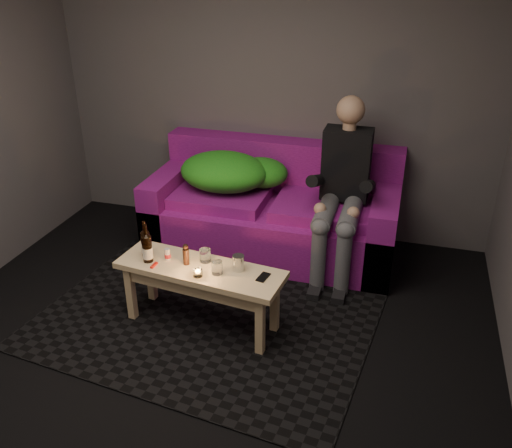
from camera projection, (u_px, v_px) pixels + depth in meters
The scene contains 17 objects.
floor at pixel (179, 377), 3.44m from camera, with size 4.50×4.50×0.00m, color black.
room at pixel (194, 103), 3.10m from camera, with size 4.50×4.50×4.50m.
rug at pixel (205, 319), 3.97m from camera, with size 2.36×1.72×0.01m, color black.
sofa at pixel (274, 214), 4.82m from camera, with size 2.14×0.96×0.92m.
green_blanket at pixel (231, 172), 4.74m from camera, with size 0.94×0.64×0.32m.
person at pixel (342, 186), 4.33m from camera, with size 0.38×0.89×1.43m.
coffee_table at pixel (200, 278), 3.75m from camera, with size 1.21×0.51×0.48m.
beer_bottle_a at pixel (146, 243), 3.82m from camera, with size 0.07×0.07×0.27m.
beer_bottle_b at pixel (147, 248), 3.74m from camera, with size 0.07×0.07×0.29m.
salt_shaker at pixel (167, 254), 3.79m from camera, with size 0.04×0.04×0.08m, color silver.
pepper_mill at pixel (186, 257), 3.72m from camera, with size 0.04×0.04×0.12m, color black.
tumbler_back at pixel (205, 255), 3.76m from camera, with size 0.08×0.08×0.09m, color white.
tealight at pixel (198, 273), 3.60m from camera, with size 0.07×0.07×0.05m.
tumbler_front at pixel (217, 268), 3.62m from camera, with size 0.07×0.07×0.09m, color white.
steel_cup at pixel (238, 263), 3.66m from camera, with size 0.08×0.08×0.11m, color #AFB3B6.
smartphone at pixel (263, 277), 3.59m from camera, with size 0.06×0.12×0.01m, color black.
red_lighter at pixel (154, 265), 3.72m from camera, with size 0.02×0.08×0.01m, color red.
Camera 1 is at (1.21, -2.39, 2.42)m, focal length 38.00 mm.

